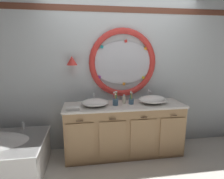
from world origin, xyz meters
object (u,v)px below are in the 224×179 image
Objects in this scene: toothbrush_holder_right at (131,101)px; soap_dispenser at (124,99)px; toothbrush_holder_left at (115,101)px; folded_hand_towel at (73,109)px; sink_basin_left at (95,102)px; sink_basin_right at (153,99)px.

soap_dispenser is at bearing 153.72° from toothbrush_holder_right.
folded_hand_towel is (-0.65, -0.14, -0.04)m from toothbrush_holder_left.
soap_dispenser is (0.47, 0.07, 0.01)m from sink_basin_left.
soap_dispenser is at bearing 171.15° from sink_basin_right.
folded_hand_towel is at bearing -167.58° from toothbrush_holder_left.
folded_hand_towel is at bearing -173.47° from sink_basin_right.
toothbrush_holder_left is at bearing -154.23° from soap_dispenser.
toothbrush_holder_left is 0.17m from soap_dispenser.
toothbrush_holder_left is at bearing 12.42° from folded_hand_towel.
toothbrush_holder_right is (-0.36, 0.02, -0.02)m from sink_basin_right.
sink_basin_left is 0.48m from soap_dispenser.
sink_basin_left is 2.09× the size of folded_hand_towel.
toothbrush_holder_right is 0.92m from folded_hand_towel.
sink_basin_left is at bearing -178.05° from toothbrush_holder_right.
soap_dispenser is 0.77× the size of folded_hand_towel.
sink_basin_left is 2.71× the size of soap_dispenser.
sink_basin_right is at bearing -8.85° from soap_dispenser.
folded_hand_towel is at bearing -169.72° from toothbrush_holder_right.
sink_basin_right is 0.47m from soap_dispenser.
soap_dispenser is (-0.46, 0.07, 0.00)m from sink_basin_right.
toothbrush_holder_left is 0.66m from folded_hand_towel.
sink_basin_right is 0.62m from toothbrush_holder_left.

